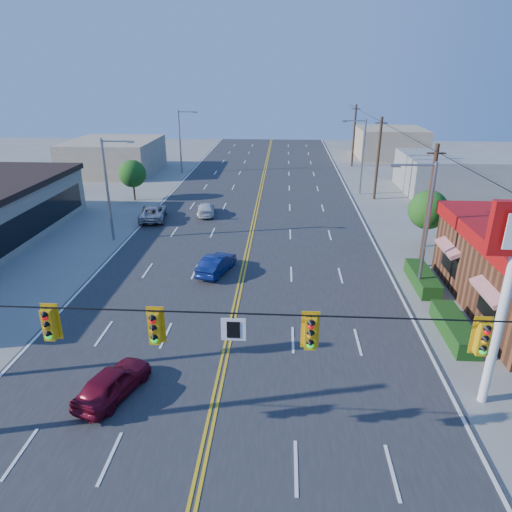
# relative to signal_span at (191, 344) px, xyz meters

# --- Properties ---
(ground) EXTENTS (160.00, 160.00, 0.00)m
(ground) POSITION_rel_signal_span_xyz_m (0.12, 0.00, -4.89)
(ground) COLOR gray
(ground) RESTS_ON ground
(road) EXTENTS (20.00, 120.00, 0.06)m
(road) POSITION_rel_signal_span_xyz_m (0.12, 20.00, -4.86)
(road) COLOR #2D2D30
(road) RESTS_ON ground
(signal_span) EXTENTS (24.32, 0.34, 9.00)m
(signal_span) POSITION_rel_signal_span_xyz_m (0.00, 0.00, 0.00)
(signal_span) COLOR #47301E
(signal_span) RESTS_ON ground
(streetlight_se) EXTENTS (2.55, 0.25, 8.00)m
(streetlight_se) POSITION_rel_signal_span_xyz_m (10.91, 14.00, -0.37)
(streetlight_se) COLOR gray
(streetlight_se) RESTS_ON ground
(streetlight_ne) EXTENTS (2.55, 0.25, 8.00)m
(streetlight_ne) POSITION_rel_signal_span_xyz_m (10.91, 38.00, -0.37)
(streetlight_ne) COLOR gray
(streetlight_ne) RESTS_ON ground
(streetlight_sw) EXTENTS (2.55, 0.25, 8.00)m
(streetlight_sw) POSITION_rel_signal_span_xyz_m (-10.67, 22.00, -0.37)
(streetlight_sw) COLOR gray
(streetlight_sw) RESTS_ON ground
(streetlight_nw) EXTENTS (2.55, 0.25, 8.00)m
(streetlight_nw) POSITION_rel_signal_span_xyz_m (-10.67, 48.00, -0.37)
(streetlight_nw) COLOR gray
(streetlight_nw) RESTS_ON ground
(utility_pole_near) EXTENTS (0.28, 0.28, 8.40)m
(utility_pole_near) POSITION_rel_signal_span_xyz_m (12.32, 18.00, -0.69)
(utility_pole_near) COLOR #47301E
(utility_pole_near) RESTS_ON ground
(utility_pole_mid) EXTENTS (0.28, 0.28, 8.40)m
(utility_pole_mid) POSITION_rel_signal_span_xyz_m (12.32, 36.00, -0.69)
(utility_pole_mid) COLOR #47301E
(utility_pole_mid) RESTS_ON ground
(utility_pole_far) EXTENTS (0.28, 0.28, 8.40)m
(utility_pole_far) POSITION_rel_signal_span_xyz_m (12.32, 54.00, -0.69)
(utility_pole_far) COLOR #47301E
(utility_pole_far) RESTS_ON ground
(tree_kfc_rear) EXTENTS (2.94, 2.94, 4.41)m
(tree_kfc_rear) POSITION_rel_signal_span_xyz_m (13.62, 22.00, -1.95)
(tree_kfc_rear) COLOR #47301E
(tree_kfc_rear) RESTS_ON ground
(tree_west) EXTENTS (2.80, 2.80, 4.20)m
(tree_west) POSITION_rel_signal_span_xyz_m (-12.88, 34.00, -2.09)
(tree_west) COLOR #47301E
(tree_west) RESTS_ON ground
(bld_east_mid) EXTENTS (12.00, 10.00, 4.00)m
(bld_east_mid) POSITION_rel_signal_span_xyz_m (22.12, 40.00, -2.89)
(bld_east_mid) COLOR gray
(bld_east_mid) RESTS_ON ground
(bld_west_far) EXTENTS (11.00, 12.00, 4.20)m
(bld_west_far) POSITION_rel_signal_span_xyz_m (-19.88, 48.00, -2.79)
(bld_west_far) COLOR tan
(bld_west_far) RESTS_ON ground
(bld_east_far) EXTENTS (10.00, 10.00, 4.40)m
(bld_east_far) POSITION_rel_signal_span_xyz_m (19.12, 62.00, -2.69)
(bld_east_far) COLOR tan
(bld_east_far) RESTS_ON ground
(car_magenta) EXTENTS (2.68, 4.08, 1.29)m
(car_magenta) POSITION_rel_signal_span_xyz_m (-4.15, 3.31, -4.24)
(car_magenta) COLOR maroon
(car_magenta) RESTS_ON ground
(car_blue) EXTENTS (2.40, 4.10, 1.28)m
(car_blue) POSITION_rel_signal_span_xyz_m (-1.64, 15.97, -4.25)
(car_blue) COLOR navy
(car_blue) RESTS_ON ground
(car_white) EXTENTS (2.04, 4.01, 1.11)m
(car_white) POSITION_rel_signal_span_xyz_m (-4.51, 29.07, -4.33)
(car_white) COLOR silver
(car_white) RESTS_ON ground
(car_silver) EXTENTS (2.92, 5.03, 1.32)m
(car_silver) POSITION_rel_signal_span_xyz_m (-9.08, 27.37, -4.23)
(car_silver) COLOR #A3A3A8
(car_silver) RESTS_ON ground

